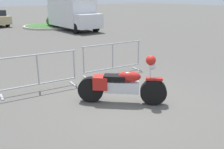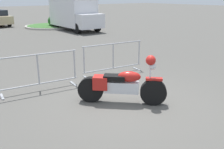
# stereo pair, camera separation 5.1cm
# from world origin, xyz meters

# --- Properties ---
(ground_plane) EXTENTS (120.00, 120.00, 0.00)m
(ground_plane) POSITION_xyz_m (0.00, 0.00, 0.00)
(ground_plane) COLOR #54514C
(motorcycle) EXTENTS (1.72, 1.67, 1.25)m
(motorcycle) POSITION_xyz_m (-0.11, 0.06, 0.48)
(motorcycle) COLOR black
(motorcycle) RESTS_ON ground
(crowd_barrier_near) EXTENTS (2.26, 0.68, 1.07)m
(crowd_barrier_near) POSITION_xyz_m (-1.43, 2.14, 0.55)
(crowd_barrier_near) COLOR #9EA0A5
(crowd_barrier_near) RESTS_ON ground
(crowd_barrier_far) EXTENTS (2.26, 0.68, 1.07)m
(crowd_barrier_far) POSITION_xyz_m (1.21, 2.14, 0.55)
(crowd_barrier_far) COLOR #9EA0A5
(crowd_barrier_far) RESTS_ON ground
(delivery_van) EXTENTS (2.04, 5.02, 2.31)m
(delivery_van) POSITION_xyz_m (5.74, 12.99, 1.24)
(delivery_van) COLOR silver
(delivery_van) RESTS_ON ground
(planter_island) EXTENTS (4.28, 4.28, 1.13)m
(planter_island) POSITION_xyz_m (5.24, 15.79, 0.27)
(planter_island) COLOR #ADA89E
(planter_island) RESTS_ON ground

